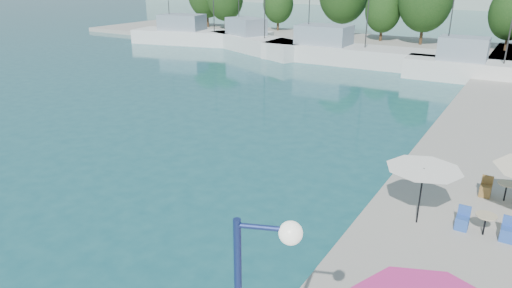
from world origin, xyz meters
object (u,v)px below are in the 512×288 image
Objects in this scene: trawler_03 at (343,53)px; trawler_04 at (481,70)px; umbrella_white at (423,175)px; trawler_01 at (198,36)px; trawler_02 at (255,42)px.

trawler_03 is 1.37× the size of trawler_04.
trawler_04 is at bearing 92.86° from umbrella_white.
trawler_01 and trawler_02 have the same top height.
trawler_02 is 0.89× the size of trawler_03.
trawler_01 is 1.44× the size of trawler_04.
trawler_03 and trawler_04 have the same top height.
trawler_03 is at bearing -19.84° from trawler_01.
trawler_03 is 13.87m from trawler_04.
trawler_04 is (35.28, -5.09, 0.00)m from trawler_01.
umbrella_white is (1.43, -28.59, 1.38)m from trawler_04.
trawler_03 is 7.09× the size of umbrella_white.
trawler_03 is at bearing 16.84° from trawler_02.
trawler_01 reaches higher than umbrella_white.
trawler_01 is at bearing -162.69° from trawler_02.
trawler_02 is 12.06m from trawler_03.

